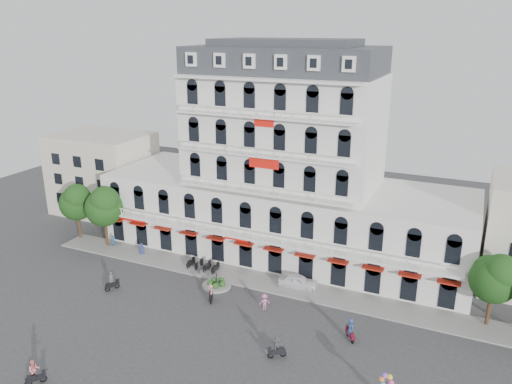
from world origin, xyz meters
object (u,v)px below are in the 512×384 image
object	(u,v)px
rider_west	(112,282)
rider_east	(350,329)
parked_car	(298,281)
rider_southwest	(34,372)
rider_center	(211,293)
rider_northeast	(277,346)

from	to	relation	value
rider_west	rider_east	xyz separation A→B (m)	(25.67, 1.70, 0.13)
parked_car	rider_southwest	size ratio (longest dim) A/B	1.92
rider_southwest	rider_center	xyz separation A→B (m)	(6.49, 16.84, -0.17)
rider_northeast	rider_center	distance (m)	11.32
rider_southwest	rider_northeast	size ratio (longest dim) A/B	1.00
rider_west	rider_center	bearing A→B (deg)	-51.99
parked_car	rider_west	world-z (taller)	rider_west
parked_car	rider_center	xyz separation A→B (m)	(-7.22, -6.43, 0.26)
parked_car	rider_east	size ratio (longest dim) A/B	1.98
rider_center	rider_east	bearing A→B (deg)	61.05
rider_west	parked_car	bearing A→B (deg)	-38.32
parked_car	rider_west	xyz separation A→B (m)	(-18.09, -8.79, 0.23)
parked_car	rider_northeast	bearing A→B (deg)	-178.05
rider_east	rider_center	bearing A→B (deg)	50.90
rider_west	rider_northeast	distance (m)	20.87
rider_east	rider_center	size ratio (longest dim) A/B	1.13
rider_west	rider_southwest	distance (m)	15.13
rider_west	rider_northeast	size ratio (longest dim) A/B	0.95
parked_car	rider_southwest	xyz separation A→B (m)	(-13.71, -23.27, 0.42)
rider_center	parked_car	bearing A→B (deg)	105.30
rider_southwest	rider_east	xyz separation A→B (m)	(21.29, 16.18, -0.07)
parked_car	rider_west	size ratio (longest dim) A/B	2.01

